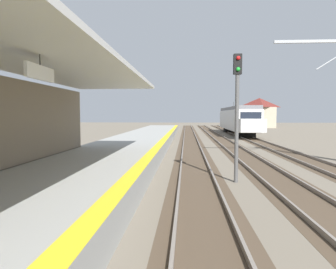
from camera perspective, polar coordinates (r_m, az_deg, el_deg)
name	(u,v)px	position (r m, az deg, el deg)	size (l,w,h in m)	color
station_platform	(102,164)	(14.53, -12.36, -5.53)	(5.00, 80.00, 0.91)	#999993
track_pair_nearest_platform	(194,161)	(18.00, 4.92, -4.96)	(2.34, 120.00, 0.16)	#4C3D2D
track_pair_middle	(252,161)	(18.41, 15.60, -4.89)	(2.34, 120.00, 0.16)	#4C3D2D
track_pair_far_side	(311,162)	(19.41, 25.50, -4.68)	(2.34, 120.00, 0.16)	#4C3D2D
approaching_train	(238,119)	(43.58, 13.08, 2.88)	(2.93, 19.60, 4.76)	silver
rail_signal_post	(237,104)	(12.52, 12.95, 5.59)	(0.32, 0.34, 5.20)	#4C4C4C
distant_trackside_house	(259,112)	(68.34, 16.90, 4.07)	(6.60, 5.28, 6.40)	tan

